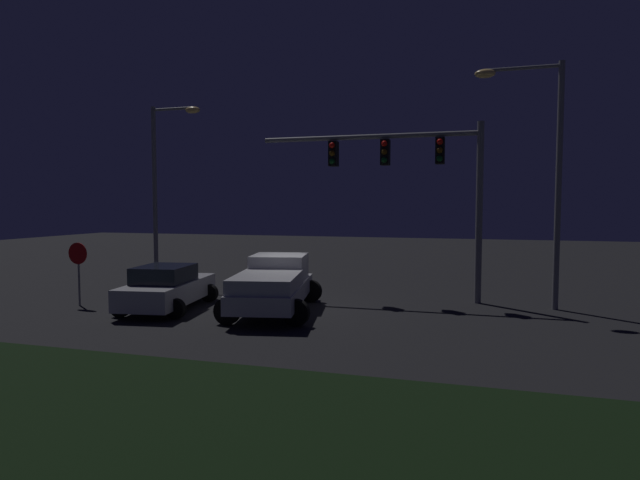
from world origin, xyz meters
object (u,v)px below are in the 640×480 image
at_px(traffic_signal_gantry, 411,168).
at_px(stop_sign, 78,262).
at_px(street_lamp_left, 164,172).
at_px(pickup_truck, 274,281).
at_px(street_lamp_right, 541,155).
at_px(car_sedan, 167,288).

bearing_deg(traffic_signal_gantry, stop_sign, -157.77).
bearing_deg(traffic_signal_gantry, street_lamp_left, 171.49).
height_order(pickup_truck, stop_sign, stop_sign).
relative_size(pickup_truck, street_lamp_left, 0.71).
bearing_deg(stop_sign, pickup_truck, 8.65).
height_order(traffic_signal_gantry, street_lamp_right, street_lamp_right).
xyz_separation_m(pickup_truck, street_lamp_right, (8.45, 2.98, 4.23)).
height_order(traffic_signal_gantry, street_lamp_left, street_lamp_left).
bearing_deg(street_lamp_right, pickup_truck, -160.59).
relative_size(car_sedan, street_lamp_left, 0.57).
relative_size(car_sedan, traffic_signal_gantry, 0.55).
bearing_deg(street_lamp_left, street_lamp_right, -7.83).
bearing_deg(stop_sign, street_lamp_right, 14.69).
distance_m(car_sedan, traffic_signal_gantry, 9.67).
relative_size(pickup_truck, street_lamp_right, 0.69).
distance_m(traffic_signal_gantry, street_lamp_right, 4.42).
distance_m(pickup_truck, stop_sign, 7.04).
bearing_deg(stop_sign, car_sedan, 5.63).
height_order(pickup_truck, car_sedan, pickup_truck).
bearing_deg(street_lamp_left, traffic_signal_gantry, -8.51).
bearing_deg(street_lamp_left, stop_sign, -85.17).
bearing_deg(stop_sign, street_lamp_left, 94.83).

